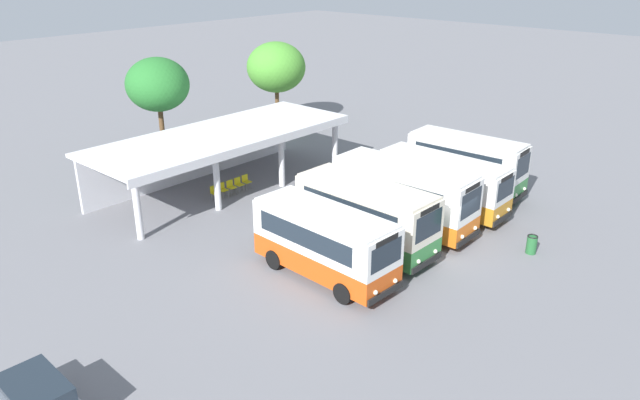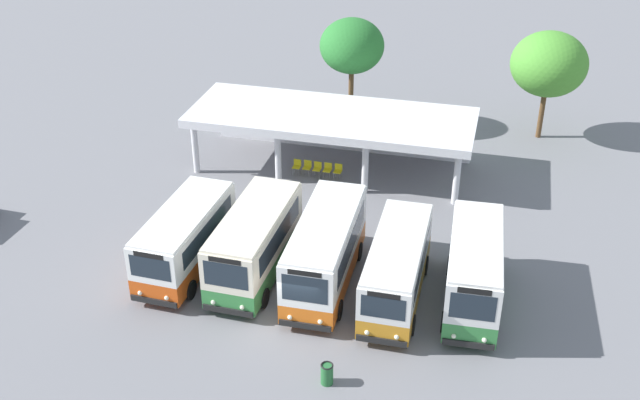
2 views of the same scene
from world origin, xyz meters
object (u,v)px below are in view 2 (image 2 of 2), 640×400
at_px(waiting_chair_middle_seat, 317,168).
at_px(waiting_chair_fourth_seat, 328,169).
at_px(city_bus_nearest_orange, 185,237).
at_px(city_bus_fourth_amber, 397,267).
at_px(waiting_chair_end_by_column, 297,165).
at_px(litter_bin_apron, 327,374).
at_px(waiting_chair_fifth_seat, 338,170).
at_px(waiting_chair_second_from_end, 307,166).
at_px(city_bus_middle_cream, 325,250).
at_px(city_bus_fifth_blue, 474,270).
at_px(city_bus_second_in_row, 255,242).

distance_m(waiting_chair_middle_seat, waiting_chair_fourth_seat, 0.60).
height_order(city_bus_nearest_orange, city_bus_fourth_amber, city_bus_nearest_orange).
relative_size(city_bus_fourth_amber, waiting_chair_fourth_seat, 8.47).
height_order(city_bus_nearest_orange, waiting_chair_end_by_column, city_bus_nearest_orange).
xyz_separation_m(waiting_chair_end_by_column, litter_bin_apron, (5.74, -16.20, -0.07)).
bearing_deg(waiting_chair_end_by_column, waiting_chair_fifth_seat, 0.87).
bearing_deg(waiting_chair_second_from_end, litter_bin_apron, -72.42).
distance_m(city_bus_middle_cream, city_bus_fifth_blue, 6.49).
distance_m(waiting_chair_end_by_column, waiting_chair_fifth_seat, 2.40).
bearing_deg(city_bus_nearest_orange, waiting_chair_fourth_seat, 68.29).
relative_size(city_bus_nearest_orange, city_bus_second_in_row, 0.97).
bearing_deg(city_bus_fourth_amber, city_bus_middle_cream, 174.81).
bearing_deg(city_bus_fourth_amber, city_bus_fifth_blue, 7.21).
distance_m(city_bus_second_in_row, city_bus_fifth_blue, 9.74).
bearing_deg(city_bus_fourth_amber, waiting_chair_fifth_seat, 115.72).
bearing_deg(waiting_chair_second_from_end, city_bus_fourth_amber, -56.76).
distance_m(city_bus_fourth_amber, waiting_chair_fifth_seat, 11.54).
xyz_separation_m(city_bus_middle_cream, city_bus_fourth_amber, (3.24, -0.29, -0.18)).
distance_m(city_bus_nearest_orange, waiting_chair_fourth_seat, 11.28).
xyz_separation_m(city_bus_second_in_row, city_bus_fifth_blue, (9.73, 0.20, 0.02)).
bearing_deg(waiting_chair_middle_seat, city_bus_fourth_amber, -59.05).
distance_m(city_bus_nearest_orange, city_bus_middle_cream, 6.50).
distance_m(city_bus_fifth_blue, waiting_chair_fourth_seat, 13.34).
bearing_deg(waiting_chair_second_from_end, city_bus_middle_cream, -70.61).
height_order(city_bus_second_in_row, waiting_chair_fifth_seat, city_bus_second_in_row).
relative_size(city_bus_fourth_amber, waiting_chair_fifth_seat, 8.47).
relative_size(city_bus_middle_cream, waiting_chair_fifth_seat, 8.77).
bearing_deg(city_bus_middle_cream, litter_bin_apron, -75.45).
bearing_deg(city_bus_second_in_row, waiting_chair_end_by_column, 95.06).
distance_m(city_bus_nearest_orange, city_bus_second_in_row, 3.26).
bearing_deg(litter_bin_apron, waiting_chair_fourth_seat, 103.67).
distance_m(waiting_chair_second_from_end, litter_bin_apron, 17.03).
xyz_separation_m(city_bus_nearest_orange, waiting_chair_middle_seat, (3.55, 10.41, -1.19)).
xyz_separation_m(waiting_chair_middle_seat, waiting_chair_fourth_seat, (0.60, 0.02, 0.00)).
distance_m(city_bus_nearest_orange, waiting_chair_fifth_seat, 11.53).
bearing_deg(city_bus_fourth_amber, city_bus_second_in_row, 178.16).
xyz_separation_m(waiting_chair_second_from_end, litter_bin_apron, (5.14, -16.23, -0.07)).
xyz_separation_m(city_bus_nearest_orange, city_bus_fifth_blue, (12.98, 0.50, 0.11)).
xyz_separation_m(city_bus_middle_cream, waiting_chair_second_from_end, (-3.54, 10.05, -1.32)).
relative_size(city_bus_middle_cream, waiting_chair_second_from_end, 8.77).
relative_size(waiting_chair_middle_seat, waiting_chair_fifth_seat, 1.00).
relative_size(city_bus_fourth_amber, waiting_chair_middle_seat, 8.47).
bearing_deg(waiting_chair_fifth_seat, city_bus_fourth_amber, -64.28).
bearing_deg(city_bus_nearest_orange, litter_bin_apron, -35.58).
distance_m(waiting_chair_end_by_column, waiting_chair_middle_seat, 1.20).
bearing_deg(waiting_chair_second_from_end, waiting_chair_end_by_column, -176.57).
bearing_deg(waiting_chair_end_by_column, city_bus_fourth_amber, -54.40).
height_order(city_bus_fourth_amber, waiting_chair_fourth_seat, city_bus_fourth_amber).
height_order(waiting_chair_end_by_column, waiting_chair_fifth_seat, same).
distance_m(waiting_chair_fourth_seat, waiting_chair_fifth_seat, 0.60).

